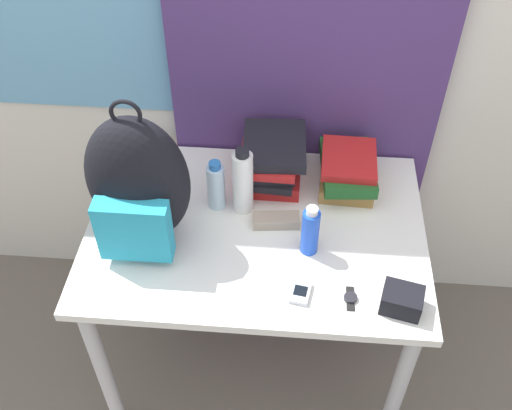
# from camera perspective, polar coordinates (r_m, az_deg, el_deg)

# --- Properties ---
(wall_back) EXTENTS (6.00, 0.06, 2.50)m
(wall_back) POSITION_cam_1_polar(r_m,az_deg,el_deg) (2.00, 1.01, 17.20)
(wall_back) COLOR silver
(wall_back) RESTS_ON ground_plane
(curtain_blue) EXTENTS (0.92, 0.04, 2.50)m
(curtain_blue) POSITION_cam_1_polar(r_m,az_deg,el_deg) (1.95, 5.14, 16.23)
(curtain_blue) COLOR #4C336B
(curtain_blue) RESTS_ON ground_plane
(desk) EXTENTS (1.08, 0.76, 0.78)m
(desk) POSITION_cam_1_polar(r_m,az_deg,el_deg) (2.00, 0.00, -4.16)
(desk) COLOR silver
(desk) RESTS_ON ground_plane
(backpack) EXTENTS (0.31, 0.24, 0.51)m
(backpack) POSITION_cam_1_polar(r_m,az_deg,el_deg) (1.77, -11.19, 1.83)
(backpack) COLOR black
(backpack) RESTS_ON desk
(book_stack_left) EXTENTS (0.23, 0.28, 0.16)m
(book_stack_left) POSITION_cam_1_polar(r_m,az_deg,el_deg) (2.03, 1.36, 4.26)
(book_stack_left) COLOR red
(book_stack_left) RESTS_ON desk
(book_stack_center) EXTENTS (0.19, 0.28, 0.12)m
(book_stack_center) POSITION_cam_1_polar(r_m,az_deg,el_deg) (2.05, 8.70, 3.31)
(book_stack_center) COLOR olive
(book_stack_center) RESTS_ON desk
(water_bottle) EXTENTS (0.06, 0.06, 0.18)m
(water_bottle) POSITION_cam_1_polar(r_m,az_deg,el_deg) (1.94, -3.83, 1.84)
(water_bottle) COLOR silver
(water_bottle) RESTS_ON desk
(sports_bottle) EXTENTS (0.07, 0.07, 0.25)m
(sports_bottle) POSITION_cam_1_polar(r_m,az_deg,el_deg) (1.90, -1.26, 2.23)
(sports_bottle) COLOR white
(sports_bottle) RESTS_ON desk
(sunscreen_bottle) EXTENTS (0.05, 0.05, 0.18)m
(sunscreen_bottle) POSITION_cam_1_polar(r_m,az_deg,el_deg) (1.80, 5.19, -2.50)
(sunscreen_bottle) COLOR blue
(sunscreen_bottle) RESTS_ON desk
(cell_phone) EXTENTS (0.07, 0.09, 0.02)m
(cell_phone) POSITION_cam_1_polar(r_m,az_deg,el_deg) (1.75, 4.25, -8.31)
(cell_phone) COLOR #B7BCC6
(cell_phone) RESTS_ON desk
(sunglasses_case) EXTENTS (0.15, 0.07, 0.04)m
(sunglasses_case) POSITION_cam_1_polar(r_m,az_deg,el_deg) (1.92, 1.93, -1.47)
(sunglasses_case) COLOR gray
(sunglasses_case) RESTS_ON desk
(camera_pouch) EXTENTS (0.13, 0.11, 0.07)m
(camera_pouch) POSITION_cam_1_polar(r_m,az_deg,el_deg) (1.75, 13.73, -8.79)
(camera_pouch) COLOR black
(camera_pouch) RESTS_ON desk
(wristwatch) EXTENTS (0.04, 0.09, 0.01)m
(wristwatch) POSITION_cam_1_polar(r_m,az_deg,el_deg) (1.76, 8.99, -8.75)
(wristwatch) COLOR black
(wristwatch) RESTS_ON desk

